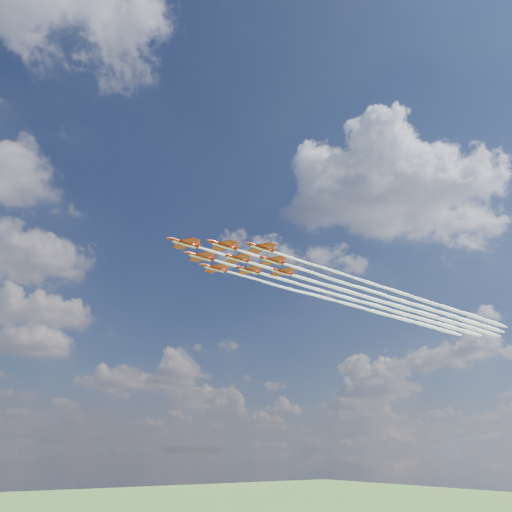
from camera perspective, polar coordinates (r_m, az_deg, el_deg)
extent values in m
cylinder|color=#A21E09|center=(154.28, -8.17, 1.49)|extent=(8.86, 2.17, 1.21)
cone|color=#A21E09|center=(151.71, -9.91, 2.00)|extent=(2.32, 1.44, 1.21)
cone|color=#A21E09|center=(156.83, -6.59, 1.02)|extent=(1.76, 1.27, 1.10)
ellipsoid|color=black|center=(153.42, -8.85, 1.86)|extent=(2.38, 1.25, 0.79)
cube|color=#A21E09|center=(154.52, -8.00, 1.42)|extent=(4.61, 10.42, 0.15)
cube|color=#A21E09|center=(156.44, -6.82, 1.09)|extent=(1.96, 4.10, 0.13)
cube|color=#A21E09|center=(156.93, -6.74, 1.40)|extent=(1.76, 0.35, 1.98)
cube|color=white|center=(154.07, -8.18, 1.30)|extent=(8.29, 1.89, 0.13)
cylinder|color=#A21E09|center=(154.76, -3.76, 1.23)|extent=(8.86, 2.17, 1.21)
cone|color=#A21E09|center=(151.83, -5.42, 1.74)|extent=(2.32, 1.44, 1.21)
cone|color=#A21E09|center=(157.64, -2.26, 0.77)|extent=(1.76, 1.27, 1.10)
ellipsoid|color=black|center=(153.76, -4.41, 1.60)|extent=(2.38, 1.25, 0.79)
cube|color=#A21E09|center=(155.04, -3.60, 1.16)|extent=(4.61, 10.42, 0.15)
cube|color=#A21E09|center=(157.20, -2.48, 0.83)|extent=(1.96, 4.10, 0.13)
cube|color=#A21E09|center=(157.70, -2.41, 1.15)|extent=(1.76, 0.35, 1.98)
cube|color=white|center=(154.55, -3.76, 1.04)|extent=(8.29, 1.89, 0.13)
cylinder|color=#A21E09|center=(164.21, -6.35, -0.04)|extent=(8.86, 2.17, 1.21)
cone|color=#A21E09|center=(161.45, -7.96, 0.42)|extent=(2.32, 1.44, 1.21)
cone|color=#A21E09|center=(166.92, -4.89, -0.46)|extent=(1.76, 1.27, 1.10)
ellipsoid|color=black|center=(163.27, -6.98, 0.30)|extent=(2.38, 1.25, 0.79)
cube|color=#A21E09|center=(164.47, -6.20, -0.10)|extent=(4.61, 10.42, 0.15)
cube|color=#A21E09|center=(166.51, -5.11, -0.39)|extent=(1.96, 4.10, 0.13)
cube|color=#A21E09|center=(166.98, -5.04, -0.10)|extent=(1.76, 0.35, 1.98)
cube|color=white|center=(164.01, -6.36, -0.22)|extent=(8.29, 1.89, 0.13)
cylinder|color=#A21E09|center=(156.15, 0.60, 0.97)|extent=(8.86, 2.17, 1.21)
cone|color=#A21E09|center=(152.89, -0.96, 1.48)|extent=(2.32, 1.44, 1.21)
cone|color=#A21E09|center=(159.34, 2.00, 0.52)|extent=(1.76, 1.27, 1.10)
ellipsoid|color=black|center=(155.02, -0.02, 1.34)|extent=(2.38, 1.25, 0.79)
cube|color=#A21E09|center=(156.47, 0.75, 0.90)|extent=(4.61, 10.42, 0.15)
cube|color=#A21E09|center=(158.86, 1.79, 0.58)|extent=(1.96, 4.10, 0.13)
cube|color=#A21E09|center=(159.36, 1.85, 0.89)|extent=(1.76, 0.35, 1.98)
cube|color=white|center=(155.95, 0.60, 0.78)|extent=(8.29, 1.89, 0.13)
cylinder|color=#A21E09|center=(165.06, -2.22, -0.27)|extent=(8.86, 2.17, 1.21)
cone|color=#A21E09|center=(161.97, -3.75, 0.18)|extent=(2.32, 1.44, 1.21)
cone|color=#A21E09|center=(168.07, -0.84, -0.68)|extent=(1.76, 1.27, 1.10)
ellipsoid|color=black|center=(163.99, -2.82, 0.07)|extent=(2.38, 1.25, 0.79)
cube|color=#A21E09|center=(165.35, -2.07, -0.34)|extent=(4.61, 10.42, 0.15)
cube|color=#A21E09|center=(167.61, -1.04, -0.62)|extent=(1.96, 4.10, 0.13)
cube|color=#A21E09|center=(168.10, -0.98, -0.33)|extent=(1.76, 0.35, 1.98)
cube|color=white|center=(164.86, -2.23, -0.45)|extent=(8.29, 1.89, 0.13)
cylinder|color=#A21E09|center=(174.39, -4.75, -1.39)|extent=(8.86, 2.17, 1.21)
cone|color=#A21E09|center=(171.47, -6.23, -0.98)|extent=(2.32, 1.44, 1.21)
cone|color=#A21E09|center=(177.24, -3.40, -1.76)|extent=(1.76, 1.27, 1.10)
ellipsoid|color=black|center=(173.37, -5.33, -1.07)|extent=(2.38, 1.25, 0.79)
cube|color=#A21E09|center=(174.67, -4.60, -1.45)|extent=(4.61, 10.42, 0.15)
cube|color=#A21E09|center=(176.81, -3.59, -1.70)|extent=(1.96, 4.10, 0.13)
cube|color=#A21E09|center=(177.27, -3.53, -1.42)|extent=(1.76, 0.35, 1.98)
cube|color=white|center=(174.20, -4.75, -1.56)|extent=(8.29, 1.89, 0.13)
cylinder|color=#A21E09|center=(166.76, 1.85, -0.50)|extent=(8.86, 2.17, 1.21)
cone|color=#A21E09|center=(163.36, 0.42, -0.06)|extent=(2.32, 1.44, 1.21)
cone|color=#A21E09|center=(170.05, 3.14, -0.90)|extent=(1.76, 1.27, 1.10)
ellipsoid|color=black|center=(165.56, 1.28, -0.17)|extent=(2.38, 1.25, 0.79)
cube|color=#A21E09|center=(167.08, 1.99, -0.56)|extent=(4.61, 10.42, 0.15)
cube|color=#A21E09|center=(169.55, 2.95, -0.84)|extent=(1.96, 4.10, 0.13)
cube|color=#A21E09|center=(170.04, 2.99, -0.55)|extent=(1.76, 0.35, 1.98)
cube|color=white|center=(166.56, 1.85, -0.68)|extent=(8.29, 1.89, 0.13)
cylinder|color=#A21E09|center=(175.56, -0.87, -1.60)|extent=(8.86, 2.17, 1.21)
cone|color=#A21E09|center=(172.33, -2.27, -1.20)|extent=(2.32, 1.44, 1.21)
cone|color=#A21E09|center=(178.69, 0.41, -1.96)|extent=(1.76, 1.27, 1.10)
ellipsoid|color=black|center=(174.42, -1.42, -1.29)|extent=(2.38, 1.25, 0.79)
cube|color=#A21E09|center=(175.87, -0.73, -1.66)|extent=(4.61, 10.42, 0.15)
cube|color=#A21E09|center=(178.22, 0.22, -1.91)|extent=(1.96, 4.10, 0.13)
cube|color=#A21E09|center=(178.68, 0.28, -1.63)|extent=(1.76, 0.35, 1.98)
cube|color=white|center=(175.37, -0.87, -1.77)|extent=(8.29, 1.89, 0.13)
cylinder|color=#A21E09|center=(177.52, 2.94, -1.80)|extent=(8.86, 2.17, 1.21)
cone|color=#A21E09|center=(174.02, 1.62, -1.41)|extent=(2.32, 1.44, 1.21)
cone|color=#A21E09|center=(180.91, 4.14, -2.15)|extent=(1.76, 1.27, 1.10)
ellipsoid|color=black|center=(176.27, 2.42, -1.50)|extent=(2.38, 1.25, 0.79)
cube|color=#A21E09|center=(177.86, 3.07, -1.86)|extent=(4.61, 10.42, 0.15)
cube|color=#A21E09|center=(180.40, 3.96, -2.10)|extent=(1.96, 4.10, 0.13)
cube|color=#A21E09|center=(180.87, 4.01, -1.82)|extent=(1.76, 0.35, 1.98)
cube|color=white|center=(177.34, 2.95, -1.97)|extent=(8.29, 1.89, 0.13)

